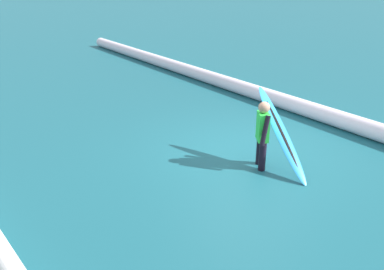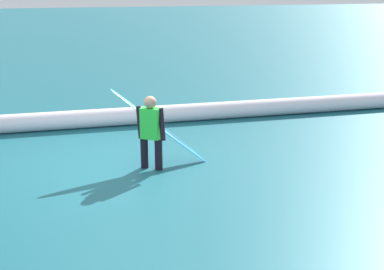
% 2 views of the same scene
% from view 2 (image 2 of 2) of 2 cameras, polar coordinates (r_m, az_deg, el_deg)
% --- Properties ---
extents(ground_plane, '(150.67, 150.67, 0.00)m').
position_cam_2_polar(ground_plane, '(9.42, -9.50, -3.42)').
color(ground_plane, '#1B5E6B').
extents(surfer, '(0.43, 0.49, 1.34)m').
position_cam_2_polar(surfer, '(8.94, -4.69, 0.66)').
color(surfer, black).
rests_on(surfer, ground_plane).
extents(surfboard, '(1.77, 0.78, 1.45)m').
position_cam_2_polar(surfboard, '(9.27, -3.77, 1.03)').
color(surfboard, '#268CE5').
rests_on(surfboard, ground_plane).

